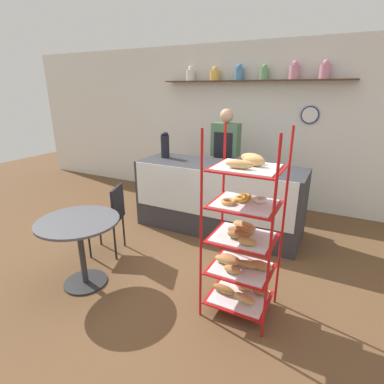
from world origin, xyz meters
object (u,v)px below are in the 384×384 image
cafe_table (80,236)px  cafe_chair (111,213)px  donut_tray_counter (257,170)px  pastry_rack (242,238)px  person_worker (225,158)px  coffee_carafe (165,145)px

cafe_table → cafe_chair: size_ratio=0.93×
cafe_chair → donut_tray_counter: donut_tray_counter is taller
pastry_rack → donut_tray_counter: 1.41m
cafe_chair → donut_tray_counter: 1.88m
cafe_chair → donut_tray_counter: size_ratio=2.19×
cafe_table → cafe_chair: cafe_chair is taller
pastry_rack → person_worker: 2.33m
cafe_chair → donut_tray_counter: bearing=105.8°
pastry_rack → cafe_table: (-1.58, -0.37, -0.18)m
coffee_carafe → cafe_chair: bearing=-90.3°
person_worker → cafe_table: bearing=-103.6°
pastry_rack → coffee_carafe: 2.34m
pastry_rack → donut_tray_counter: size_ratio=4.25×
donut_tray_counter → pastry_rack: bearing=-78.9°
person_worker → coffee_carafe: bearing=-142.1°
cafe_table → donut_tray_counter: bearing=53.0°
person_worker → donut_tray_counter: (0.71, -0.74, 0.08)m
pastry_rack → cafe_chair: pastry_rack is taller
pastry_rack → cafe_table: pastry_rack is taller
cafe_table → donut_tray_counter: donut_tray_counter is taller
person_worker → donut_tray_counter: 1.03m
coffee_carafe → donut_tray_counter: bearing=-6.4°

